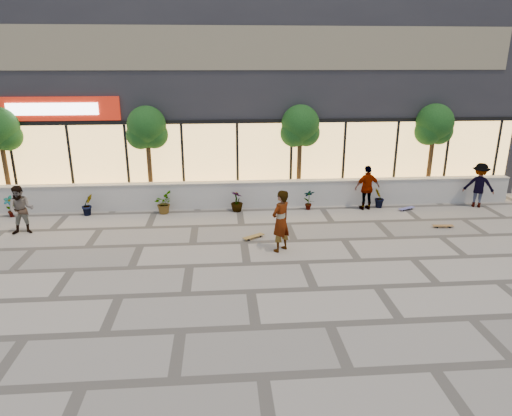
{
  "coord_description": "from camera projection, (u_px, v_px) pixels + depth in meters",
  "views": [
    {
      "loc": [
        -0.68,
        -10.27,
        5.57
      ],
      "look_at": [
        0.35,
        2.81,
        1.3
      ],
      "focal_mm": 32.0,
      "sensor_mm": 36.0,
      "label": 1
    }
  ],
  "objects": [
    {
      "name": "ground",
      "position": [
        251.0,
        291.0,
        11.51
      ],
      "size": [
        80.0,
        80.0,
        0.0
      ],
      "primitive_type": "plane",
      "color": "#9F978A",
      "rests_on": "ground"
    },
    {
      "name": "planter_wall",
      "position": [
        239.0,
        194.0,
        17.99
      ],
      "size": [
        22.0,
        0.42,
        1.04
      ],
      "color": "#BCB9B3",
      "rests_on": "ground"
    },
    {
      "name": "retail_building",
      "position": [
        233.0,
        89.0,
        22.04
      ],
      "size": [
        24.0,
        9.17,
        8.5
      ],
      "color": "#252429",
      "rests_on": "ground"
    },
    {
      "name": "shrub_a",
      "position": [
        10.0,
        206.0,
        16.87
      ],
      "size": [
        0.43,
        0.29,
        0.81
      ],
      "primitive_type": "imported",
      "color": "black",
      "rests_on": "ground"
    },
    {
      "name": "shrub_b",
      "position": [
        88.0,
        205.0,
        17.08
      ],
      "size": [
        0.57,
        0.57,
        0.81
      ],
      "primitive_type": "imported",
      "rotation": [
        0.0,
        0.0,
        0.82
      ],
      "color": "black",
      "rests_on": "ground"
    },
    {
      "name": "shrub_c",
      "position": [
        163.0,
        203.0,
        17.29
      ],
      "size": [
        0.68,
        0.77,
        0.81
      ],
      "primitive_type": "imported",
      "rotation": [
        0.0,
        0.0,
        1.64
      ],
      "color": "black",
      "rests_on": "ground"
    },
    {
      "name": "shrub_d",
      "position": [
        237.0,
        201.0,
        17.5
      ],
      "size": [
        0.64,
        0.64,
        0.81
      ],
      "primitive_type": "imported",
      "rotation": [
        0.0,
        0.0,
        2.46
      ],
      "color": "black",
      "rests_on": "ground"
    },
    {
      "name": "shrub_e",
      "position": [
        309.0,
        200.0,
        17.7
      ],
      "size": [
        0.46,
        0.35,
        0.81
      ],
      "primitive_type": "imported",
      "rotation": [
        0.0,
        0.0,
        3.28
      ],
      "color": "black",
      "rests_on": "ground"
    },
    {
      "name": "shrub_f",
      "position": [
        379.0,
        198.0,
        17.91
      ],
      "size": [
        0.55,
        0.57,
        0.81
      ],
      "primitive_type": "imported",
      "rotation": [
        0.0,
        0.0,
        4.1
      ],
      "color": "black",
      "rests_on": "ground"
    },
    {
      "name": "tree_midwest",
      "position": [
        147.0,
        130.0,
        17.63
      ],
      "size": [
        1.6,
        1.5,
        3.92
      ],
      "color": "#48311A",
      "rests_on": "ground"
    },
    {
      "name": "tree_mideast",
      "position": [
        300.0,
        128.0,
        18.08
      ],
      "size": [
        1.6,
        1.5,
        3.92
      ],
      "color": "#48311A",
      "rests_on": "ground"
    },
    {
      "name": "tree_east",
      "position": [
        434.0,
        127.0,
        18.49
      ],
      "size": [
        1.6,
        1.5,
        3.92
      ],
      "color": "#48311A",
      "rests_on": "ground"
    },
    {
      "name": "skater_center",
      "position": [
        281.0,
        221.0,
        13.7
      ],
      "size": [
        0.83,
        0.81,
        1.92
      ],
      "primitive_type": "imported",
      "rotation": [
        0.0,
        0.0,
        3.88
      ],
      "color": "silver",
      "rests_on": "ground"
    },
    {
      "name": "skater_left",
      "position": [
        21.0,
        210.0,
        15.11
      ],
      "size": [
        0.89,
        0.74,
        1.66
      ],
      "primitive_type": "imported",
      "rotation": [
        0.0,
        0.0,
        0.14
      ],
      "color": "tan",
      "rests_on": "ground"
    },
    {
      "name": "skater_right_near",
      "position": [
        367.0,
        188.0,
        17.58
      ],
      "size": [
        1.08,
        0.59,
        1.75
      ],
      "primitive_type": "imported",
      "rotation": [
        0.0,
        0.0,
        3.3
      ],
      "color": "silver",
      "rests_on": "ground"
    },
    {
      "name": "skater_right_far",
      "position": [
        479.0,
        185.0,
        17.92
      ],
      "size": [
        1.31,
        1.09,
        1.76
      ],
      "primitive_type": "imported",
      "rotation": [
        0.0,
        0.0,
        2.68
      ],
      "color": "maroon",
      "rests_on": "ground"
    },
    {
      "name": "skateboard_center",
      "position": [
        253.0,
        236.0,
        14.9
      ],
      "size": [
        0.76,
        0.6,
        0.09
      ],
      "rotation": [
        0.0,
        0.0,
        0.59
      ],
      "color": "brown",
      "rests_on": "ground"
    },
    {
      "name": "skateboard_right_near",
      "position": [
        443.0,
        226.0,
        15.88
      ],
      "size": [
        0.73,
        0.22,
        0.09
      ],
      "rotation": [
        0.0,
        0.0,
        -0.06
      ],
      "color": "brown",
      "rests_on": "ground"
    },
    {
      "name": "skateboard_right_far",
      "position": [
        407.0,
        208.0,
        17.74
      ],
      "size": [
        0.74,
        0.47,
        0.09
      ],
      "rotation": [
        0.0,
        0.0,
        0.42
      ],
      "color": "#58579F",
      "rests_on": "ground"
    }
  ]
}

